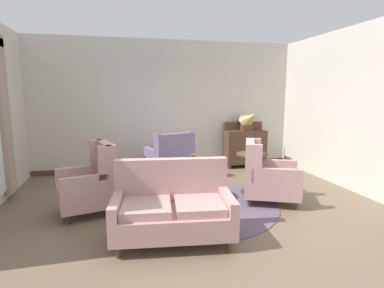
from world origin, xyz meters
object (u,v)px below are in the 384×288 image
at_px(porcelain_vase, 193,166).
at_px(gramophone, 250,119).
at_px(side_table, 251,169).
at_px(sideboard, 245,146).
at_px(armchair_far_left, 170,159).
at_px(armchair_back_corner, 91,184).
at_px(coffee_table, 192,179).
at_px(armchair_foreground_right, 266,177).
at_px(settee, 173,208).

height_order(porcelain_vase, gramophone, gramophone).
height_order(side_table, sideboard, sideboard).
relative_size(sideboard, gramophone, 1.80).
relative_size(armchair_far_left, gramophone, 1.69).
bearing_deg(porcelain_vase, armchair_far_left, 96.07).
relative_size(porcelain_vase, sideboard, 0.33).
relative_size(armchair_back_corner, side_table, 1.46).
bearing_deg(armchair_far_left, sideboard, -179.97).
bearing_deg(porcelain_vase, armchair_back_corner, -172.58).
relative_size(coffee_table, armchair_foreground_right, 0.77).
bearing_deg(side_table, settee, -140.18).
relative_size(porcelain_vase, settee, 0.23).
height_order(settee, armchair_far_left, armchair_far_left).
xyz_separation_m(coffee_table, porcelain_vase, (0.01, -0.03, 0.23)).
bearing_deg(armchair_back_corner, armchair_far_left, 123.12).
xyz_separation_m(side_table, sideboard, (0.72, 1.96, 0.07)).
bearing_deg(armchair_foreground_right, settee, 142.45).
height_order(armchair_foreground_right, gramophone, gramophone).
bearing_deg(armchair_far_left, side_table, 116.57).
xyz_separation_m(porcelain_vase, sideboard, (1.84, 2.03, -0.07)).
xyz_separation_m(armchair_back_corner, side_table, (2.78, 0.29, -0.01)).
xyz_separation_m(coffee_table, gramophone, (1.90, 1.91, 0.85)).
height_order(side_table, gramophone, gramophone).
height_order(settee, side_table, settee).
distance_m(settee, armchair_far_left, 2.84).
relative_size(armchair_back_corner, gramophone, 1.75).
bearing_deg(coffee_table, armchair_far_left, 95.93).
bearing_deg(porcelain_vase, gramophone, 45.64).
height_order(porcelain_vase, side_table, porcelain_vase).
bearing_deg(side_table, gramophone, 67.52).
height_order(settee, sideboard, sideboard).
relative_size(settee, armchair_back_corner, 1.44).
bearing_deg(porcelain_vase, armchair_foreground_right, -18.64).
bearing_deg(gramophone, settee, -127.04).
bearing_deg(side_table, porcelain_vase, -176.40).
xyz_separation_m(settee, side_table, (1.72, 1.43, 0.05)).
bearing_deg(gramophone, porcelain_vase, -134.36).
distance_m(porcelain_vase, gramophone, 2.78).
height_order(armchair_back_corner, side_table, armchair_back_corner).
bearing_deg(armchair_back_corner, sideboard, 107.93).
xyz_separation_m(armchair_foreground_right, gramophone, (0.71, 2.34, 0.77)).
distance_m(coffee_table, porcelain_vase, 0.23).
height_order(coffee_table, settee, settee).
height_order(coffee_table, armchair_back_corner, armchair_back_corner).
bearing_deg(settee, armchair_foreground_right, 35.59).
height_order(armchair_back_corner, armchair_far_left, armchair_back_corner).
xyz_separation_m(armchair_back_corner, gramophone, (3.56, 2.15, 0.74)).
bearing_deg(coffee_table, gramophone, 45.17).
relative_size(settee, side_table, 2.09).
xyz_separation_m(coffee_table, armchair_back_corner, (-1.65, -0.24, 0.11)).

